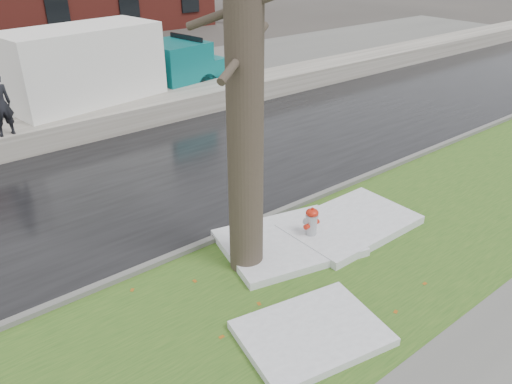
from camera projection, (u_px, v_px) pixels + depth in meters
ground at (276, 249)px, 10.15m from camera, size 120.00×120.00×0.00m
verge at (320, 278)px, 9.27m from camera, size 60.00×4.50×0.04m
road at (166, 175)px, 13.26m from camera, size 60.00×7.00×0.03m
parking_lot at (56, 100)px, 19.15m from camera, size 60.00×9.00×0.03m
curb at (246, 226)px, 10.81m from camera, size 60.00×0.15×0.14m
snowbank at (100, 121)px, 16.00m from camera, size 60.00×1.60×0.75m
fire_hydrant at (311, 224)px, 10.15m from camera, size 0.38×0.33×0.79m
tree at (244, 57)px, 7.80m from camera, size 1.52×1.73×7.85m
box_truck at (111, 68)px, 16.92m from camera, size 9.48×3.34×3.13m
worker at (0, 104)px, 13.41m from camera, size 0.69×0.50×1.76m
snow_patch_near at (288, 243)px, 10.15m from camera, size 3.00×2.55×0.16m
snow_patch_far at (312, 333)px, 7.87m from camera, size 2.46×1.99×0.14m
snow_patch_side at (350, 224)px, 10.78m from camera, size 2.80×1.81×0.18m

